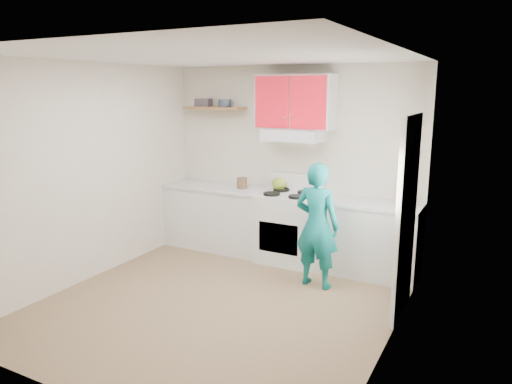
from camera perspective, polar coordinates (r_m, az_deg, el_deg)
The scene contains 21 objects.
floor at distance 5.37m, azimuth -4.27°, elevation -13.05°, with size 3.80×3.80×0.00m, color brown.
ceiling at distance 4.87m, azimuth -4.77°, elevation 15.85°, with size 3.60×3.80×0.04m, color white.
back_wall at distance 6.62m, azimuth 4.33°, elevation 3.57°, with size 3.60×0.04×2.60m, color beige.
front_wall at distance 3.55m, azimuth -21.17°, elevation -4.73°, with size 3.60×0.04×2.60m, color beige.
left_wall at distance 6.10m, azimuth -18.97°, elevation 2.22°, with size 0.04×3.80×2.60m, color beige.
right_wall at distance 4.29m, azimuth 16.26°, elevation -1.56°, with size 0.04×3.80×2.60m, color beige.
door at distance 5.03m, azimuth 17.45°, elevation -2.89°, with size 0.05×0.85×2.05m, color white.
door_glass at distance 4.95m, azimuth 17.45°, elevation 1.91°, with size 0.01×0.55×0.95m, color white.
counter_left at distance 7.01m, azimuth -4.60°, elevation -3.05°, with size 1.52×0.60×0.90m, color silver.
counter_right at distance 6.16m, azimuth 12.86°, elevation -5.46°, with size 1.32×0.60×0.90m, color silver.
stove at distance 6.47m, azimuth 3.87°, elevation -4.25°, with size 0.76×0.65×0.92m, color white.
range_hood at distance 6.33m, azimuth 4.42°, elevation 6.78°, with size 0.76×0.44×0.15m, color silver.
upper_cabinets at distance 6.35m, azimuth 4.68°, elevation 10.64°, with size 1.02×0.33×0.70m, color red.
shelf at distance 6.96m, azimuth -4.92°, elevation 9.93°, with size 0.90×0.30×0.04m, color brown.
books at distance 7.08m, azimuth -6.28°, elevation 10.55°, with size 0.22×0.16×0.11m, color #453C43.
tin at distance 6.87m, azimuth -3.76°, elevation 10.52°, with size 0.18×0.18×0.11m, color #333D4C.
kettle at distance 6.58m, azimuth 2.76°, elevation 0.98°, with size 0.21×0.21×0.18m, color olive.
crock at distance 6.70m, azimuth -1.68°, elevation 0.98°, with size 0.14×0.14×0.17m, color brown.
cutting_board at distance 6.02m, azimuth 10.20°, elevation -1.24°, with size 0.31×0.23×0.02m, color olive.
silicone_mat at distance 5.95m, azimuth 16.32°, elevation -1.76°, with size 0.27×0.23×0.01m, color #B21512.
person at distance 5.59m, azimuth 7.28°, elevation -3.96°, with size 0.54×0.35×1.48m, color #0B6966.
Camera 1 is at (2.61, -4.10, 2.28)m, focal length 33.57 mm.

